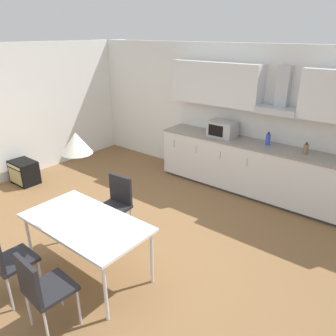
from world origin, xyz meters
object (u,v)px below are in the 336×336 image
Objects in this scene: chair_near_left at (5,258)px; guitar_amp at (24,172)px; chair_far_left at (116,201)px; dining_table at (85,224)px; bottle_blue at (268,139)px; bottle_brown at (306,149)px; microwave at (222,129)px; pendant_lamp at (76,143)px; chair_near_right at (41,287)px.

guitar_amp is at bearing 148.17° from chair_near_left.
dining_table is at bearing -66.37° from chair_far_left.
bottle_brown is at bearing -5.09° from bottle_blue.
chair_far_left is (-0.26, -2.40, -0.53)m from microwave.
chair_near_left is 1.00× the size of chair_far_left.
bottle_blue is 0.15× the size of dining_table.
guitar_amp is at bearing 178.29° from chair_far_left.
bottle_brown is 3.54m from pendant_lamp.
dining_table is at bearing -113.56° from bottle_brown.
bottle_brown is at bearing 27.96° from guitar_amp.
bottle_blue is 0.25× the size of chair_near_left.
chair_near_right is at bearing -83.98° from microwave.
chair_near_left is at bearing -113.35° from pendant_lamp.
chair_near_left is at bearing -89.84° from chair_far_left.
chair_near_right is (0.42, -3.97, -0.53)m from microwave.
microwave is 3.81m from guitar_amp.
bottle_blue is 0.25× the size of chair_near_right.
chair_near_right is at bearing -95.97° from bottle_blue.
chair_near_right is 1.00× the size of chair_far_left.
microwave is 2.18× the size of bottle_blue.
microwave is 3.21m from dining_table.
bottle_brown is 3.49m from dining_table.
chair_far_left is 1.67× the size of guitar_amp.
bottle_blue is 2.74m from chair_far_left.
chair_near_right is (-0.42, -4.03, -0.49)m from bottle_blue.
bottle_blue is at bearing 74.86° from chair_near_left.
guitar_amp is (-3.74, -2.38, -0.80)m from bottle_blue.
chair_near_left is (-1.73, -3.97, -0.47)m from bottle_brown.
dining_table is 0.87m from chair_near_left.
microwave is 0.92× the size of guitar_amp.
bottle_brown reaches higher than dining_table.
pendant_lamp is (-0.00, 0.00, 0.97)m from dining_table.
bottle_blue is 4.20m from chair_near_left.
guitar_amp is (-3.32, 1.65, -0.31)m from chair_near_right.
bottle_blue reaches higher than guitar_amp.
pendant_lamp is at bearing -88.42° from microwave.
bottle_brown is 0.21× the size of chair_near_right.
microwave is at bearing 96.02° from chair_near_right.
chair_near_right is 1.40m from pendant_lamp.
bottle_blue reaches higher than dining_table.
bottle_blue is at bearing 66.02° from chair_far_left.
pendant_lamp is at bearing -103.05° from bottle_blue.
dining_table is at bearing -75.96° from pendant_lamp.
bottle_blue is at bearing 84.03° from chair_near_right.
chair_far_left is at bearing -1.71° from guitar_amp.
chair_near_left is at bearing -113.52° from bottle_brown.
chair_near_left is 2.72× the size of pendant_lamp.
chair_far_left is (-1.73, -2.40, -0.47)m from bottle_brown.
chair_far_left is (-0.34, 0.78, -0.14)m from dining_table.
microwave is 4.01m from chair_near_left.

